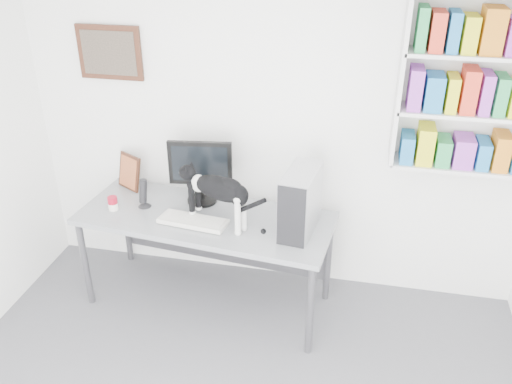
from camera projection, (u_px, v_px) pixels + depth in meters
room at (197, 285)px, 2.51m from camera, size 4.01×4.01×2.70m
bookshelf at (477, 85)px, 3.62m from camera, size 1.03×0.28×1.24m
wall_art at (110, 53)px, 4.20m from camera, size 0.52×0.04×0.42m
desk at (207, 260)px, 4.33m from camera, size 2.01×0.95×0.81m
monitor at (201, 172)px, 4.22m from camera, size 0.52×0.30×0.53m
keyboard at (193, 221)px, 4.03m from camera, size 0.53×0.26×0.04m
pc_tower at (300, 202)px, 3.85m from camera, size 0.27×0.49×0.47m
speaker at (143, 193)px, 4.21m from camera, size 0.14×0.14×0.24m
leaning_print at (129, 171)px, 4.48m from camera, size 0.26×0.21×0.31m
soup_can at (113, 203)px, 4.20m from camera, size 0.09×0.09×0.11m
cat at (219, 200)px, 3.93m from camera, size 0.69×0.40×0.41m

